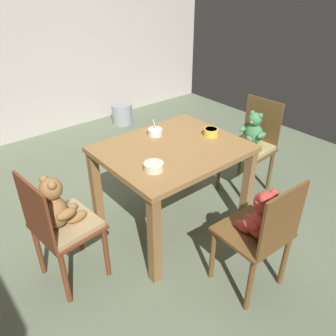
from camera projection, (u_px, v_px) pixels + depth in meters
ground_plane at (172, 225)px, 2.94m from camera, size 5.20×5.20×0.04m
wall_rear at (32, 28)px, 3.95m from camera, size 5.20×0.08×2.63m
dining_table at (172, 160)px, 2.61m from camera, size 1.06×0.87×0.75m
teddy_chair_near_left at (59, 216)px, 2.15m from camera, size 0.42×0.45×0.88m
teddy_chair_near_front at (261, 225)px, 2.09m from camera, size 0.43×0.41×0.87m
teddy_chair_near_right at (251, 140)px, 3.15m from camera, size 0.44×0.44×0.90m
porridge_bowl_yellow_near_right at (211, 132)px, 2.70m from camera, size 0.12×0.12×0.06m
porridge_bowl_cream_near_left at (154, 166)px, 2.24m from camera, size 0.14×0.14×0.05m
porridge_bowl_white_far_center at (155, 132)px, 2.71m from camera, size 0.12×0.12×0.11m
metal_pail at (122, 114)px, 4.77m from camera, size 0.29×0.29×0.28m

